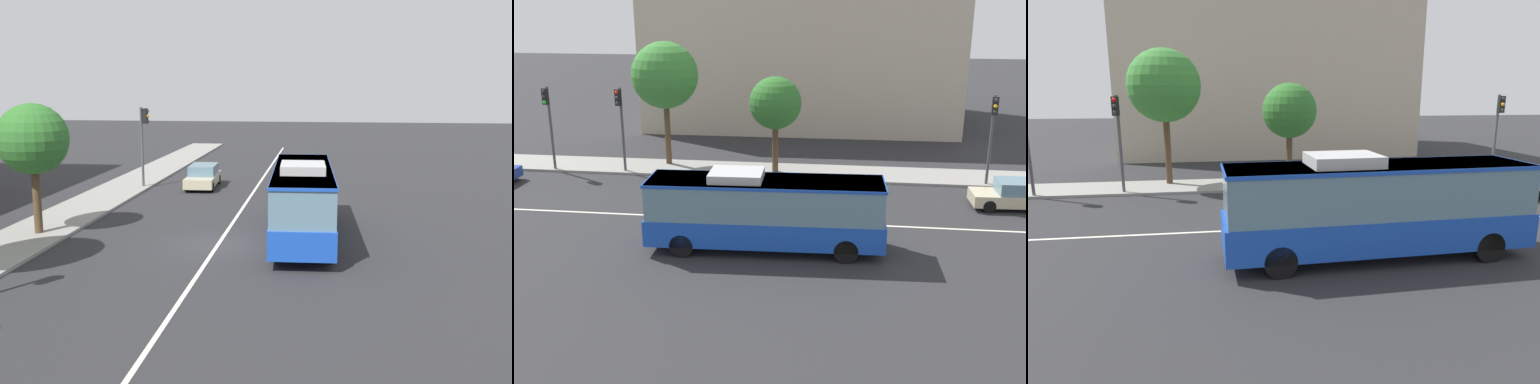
{
  "view_description": "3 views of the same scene",
  "coord_description": "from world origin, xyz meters",
  "views": [
    {
      "loc": [
        -23.49,
        -4.4,
        6.7
      ],
      "look_at": [
        -0.03,
        -1.62,
        2.3
      ],
      "focal_mm": 41.17,
      "sensor_mm": 36.0,
      "label": 1
    },
    {
      "loc": [
        4.96,
        -28.11,
        10.57
      ],
      "look_at": [
        1.46,
        -1.12,
        1.83
      ],
      "focal_mm": 43.92,
      "sensor_mm": 36.0,
      "label": 2
    },
    {
      "loc": [
        -3.49,
        -16.61,
        5.35
      ],
      "look_at": [
        -1.31,
        -2.17,
        2.01
      ],
      "focal_mm": 30.75,
      "sensor_mm": 36.0,
      "label": 3
    }
  ],
  "objects": [
    {
      "name": "traffic_light_mid_block",
      "position": [
        12.77,
        7.1,
        3.56
      ],
      "size": [
        0.34,
        0.62,
        5.2
      ],
      "rotation": [
        0.0,
        0.0,
        -1.64
      ],
      "color": "#47474C",
      "rests_on": "ground_plane"
    },
    {
      "name": "sedan_beige",
      "position": [
        13.6,
        3.47,
        0.72
      ],
      "size": [
        4.57,
        1.99,
        1.46
      ],
      "rotation": [
        0.0,
        0.0,
        3.18
      ],
      "color": "#C6B793",
      "rests_on": "ground_plane"
    },
    {
      "name": "transit_bus",
      "position": [
        1.54,
        -3.46,
        1.81
      ],
      "size": [
        10.09,
        2.89,
        3.46
      ],
      "rotation": [
        0.0,
        0.0,
        0.04
      ],
      "color": "#1947B7",
      "rests_on": "ground_plane"
    },
    {
      "name": "ground_plane",
      "position": [
        0.0,
        0.0,
        0.0
      ],
      "size": [
        160.0,
        160.0,
        0.0
      ],
      "primitive_type": "plane",
      "color": "#28282B"
    },
    {
      "name": "lane_centre_line",
      "position": [
        0.0,
        0.0,
        0.01
      ],
      "size": [
        76.0,
        0.16,
        0.01
      ],
      "primitive_type": "cube",
      "color": "silver",
      "rests_on": "ground_plane"
    },
    {
      "name": "street_tree_kerbside_left",
      "position": [
        0.57,
        8.2,
        4.28
      ],
      "size": [
        3.1,
        3.1,
        5.87
      ],
      "color": "#4C3823",
      "rests_on": "ground_plane"
    },
    {
      "name": "sidewalk_kerb",
      "position": [
        0.0,
        8.48,
        0.07
      ],
      "size": [
        80.0,
        3.38,
        0.14
      ],
      "primitive_type": "cube",
      "color": "gray",
      "rests_on": "ground_plane"
    }
  ]
}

